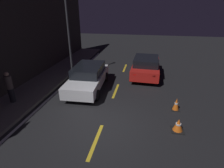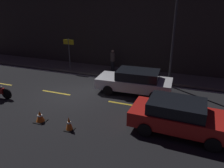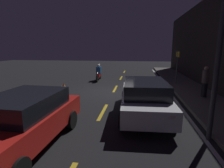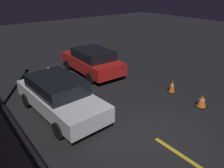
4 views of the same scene
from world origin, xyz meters
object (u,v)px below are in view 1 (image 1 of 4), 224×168
object	(u,v)px
pedestrian	(10,87)
street_lamp	(68,31)
sedan_white	(88,77)
traffic_cone_mid	(176,104)
taxi_red	(146,66)
traffic_cone_near	(178,125)

from	to	relation	value
pedestrian	street_lamp	world-z (taller)	street_lamp
sedan_white	pedestrian	size ratio (longest dim) A/B	2.78
traffic_cone_mid	street_lamp	bearing A→B (deg)	63.19
traffic_cone_mid	pedestrian	bearing A→B (deg)	97.06
taxi_red	sedan_white	bearing A→B (deg)	131.75
traffic_cone_near	traffic_cone_mid	xyz separation A→B (m)	(1.66, -0.14, 0.04)
taxi_red	street_lamp	bearing A→B (deg)	103.04
sedan_white	street_lamp	world-z (taller)	street_lamp
sedan_white	street_lamp	xyz separation A→B (m)	(1.84, 1.86, 2.47)
traffic_cone_near	pedestrian	size ratio (longest dim) A/B	0.34
taxi_red	traffic_cone_mid	bearing A→B (deg)	-158.75
sedan_white	traffic_cone_near	world-z (taller)	sedan_white
taxi_red	pedestrian	xyz separation A→B (m)	(-5.56, 6.74, 0.22)
street_lamp	pedestrian	bearing A→B (deg)	162.50
traffic_cone_near	pedestrian	world-z (taller)	pedestrian
traffic_cone_near	pedestrian	distance (m)	8.24
taxi_red	traffic_cone_near	xyz separation A→B (m)	(-6.18, -1.44, -0.50)
traffic_cone_near	traffic_cone_mid	world-z (taller)	traffic_cone_mid
traffic_cone_near	traffic_cone_mid	bearing A→B (deg)	-4.69
sedan_white	traffic_cone_mid	world-z (taller)	sedan_white
traffic_cone_mid	street_lamp	world-z (taller)	street_lamp
pedestrian	street_lamp	distance (m)	5.24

